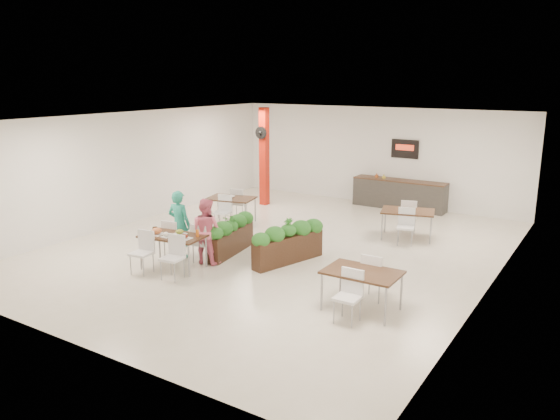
{
  "coord_description": "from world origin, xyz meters",
  "views": [
    {
      "loc": [
        6.97,
        -10.95,
        4.13
      ],
      "look_at": [
        0.29,
        -0.43,
        1.1
      ],
      "focal_mm": 35.0,
      "sensor_mm": 36.0,
      "label": 1
    }
  ],
  "objects_px": {
    "diner_man": "(179,224)",
    "planter_left": "(231,233)",
    "service_counter": "(399,193)",
    "side_table_c": "(362,277)",
    "red_column": "(264,156)",
    "side_table_a": "(231,201)",
    "main_table": "(172,240)",
    "side_table_b": "(408,215)",
    "planter_right": "(288,241)",
    "diner_woman": "(206,231)"
  },
  "relations": [
    {
      "from": "diner_woman",
      "to": "side_table_b",
      "type": "xyz_separation_m",
      "value": [
        3.19,
        4.35,
        -0.11
      ]
    },
    {
      "from": "diner_man",
      "to": "side_table_a",
      "type": "height_order",
      "value": "diner_man"
    },
    {
      "from": "diner_man",
      "to": "side_table_b",
      "type": "distance_m",
      "value": 5.91
    },
    {
      "from": "planter_left",
      "to": "diner_woman",
      "type": "bearing_deg",
      "value": -95.02
    },
    {
      "from": "planter_right",
      "to": "side_table_a",
      "type": "height_order",
      "value": "planter_right"
    },
    {
      "from": "planter_right",
      "to": "side_table_c",
      "type": "bearing_deg",
      "value": -31.49
    },
    {
      "from": "diner_man",
      "to": "planter_right",
      "type": "height_order",
      "value": "diner_man"
    },
    {
      "from": "planter_left",
      "to": "side_table_a",
      "type": "distance_m",
      "value": 2.89
    },
    {
      "from": "side_table_a",
      "to": "main_table",
      "type": "bearing_deg",
      "value": -85.05
    },
    {
      "from": "service_counter",
      "to": "side_table_c",
      "type": "distance_m",
      "value": 8.32
    },
    {
      "from": "diner_man",
      "to": "side_table_c",
      "type": "relative_size",
      "value": 0.98
    },
    {
      "from": "planter_left",
      "to": "diner_man",
      "type": "bearing_deg",
      "value": -136.56
    },
    {
      "from": "red_column",
      "to": "service_counter",
      "type": "bearing_deg",
      "value": 25.0
    },
    {
      "from": "diner_man",
      "to": "service_counter",
      "type": "bearing_deg",
      "value": -116.72
    },
    {
      "from": "red_column",
      "to": "diner_man",
      "type": "bearing_deg",
      "value": -76.13
    },
    {
      "from": "main_table",
      "to": "side_table_c",
      "type": "height_order",
      "value": "same"
    },
    {
      "from": "main_table",
      "to": "planter_left",
      "type": "relative_size",
      "value": 0.94
    },
    {
      "from": "planter_left",
      "to": "planter_right",
      "type": "bearing_deg",
      "value": 6.62
    },
    {
      "from": "side_table_b",
      "to": "planter_right",
      "type": "bearing_deg",
      "value": -131.47
    },
    {
      "from": "service_counter",
      "to": "planter_right",
      "type": "distance_m",
      "value": 6.48
    },
    {
      "from": "service_counter",
      "to": "side_table_b",
      "type": "distance_m",
      "value": 3.42
    },
    {
      "from": "main_table",
      "to": "side_table_a",
      "type": "bearing_deg",
      "value": 108.46
    },
    {
      "from": "planter_right",
      "to": "side_table_a",
      "type": "distance_m",
      "value": 3.88
    },
    {
      "from": "side_table_b",
      "to": "side_table_c",
      "type": "bearing_deg",
      "value": -95.44
    },
    {
      "from": "red_column",
      "to": "planter_left",
      "type": "distance_m",
      "value": 5.41
    },
    {
      "from": "planter_right",
      "to": "side_table_c",
      "type": "distance_m",
      "value": 2.93
    },
    {
      "from": "main_table",
      "to": "side_table_b",
      "type": "relative_size",
      "value": 1.05
    },
    {
      "from": "red_column",
      "to": "service_counter",
      "type": "xyz_separation_m",
      "value": [
        4.0,
        1.86,
        -1.15
      ]
    },
    {
      "from": "red_column",
      "to": "side_table_a",
      "type": "relative_size",
      "value": 1.91
    },
    {
      "from": "red_column",
      "to": "main_table",
      "type": "height_order",
      "value": "red_column"
    },
    {
      "from": "diner_man",
      "to": "side_table_b",
      "type": "bearing_deg",
      "value": -140.01
    },
    {
      "from": "red_column",
      "to": "diner_man",
      "type": "relative_size",
      "value": 2.0
    },
    {
      "from": "main_table",
      "to": "diner_man",
      "type": "height_order",
      "value": "diner_man"
    },
    {
      "from": "diner_woman",
      "to": "planter_right",
      "type": "xyz_separation_m",
      "value": [
        1.58,
        1.0,
        -0.25
      ]
    },
    {
      "from": "diner_woman",
      "to": "planter_left",
      "type": "height_order",
      "value": "diner_woman"
    },
    {
      "from": "red_column",
      "to": "side_table_a",
      "type": "height_order",
      "value": "red_column"
    },
    {
      "from": "service_counter",
      "to": "side_table_a",
      "type": "relative_size",
      "value": 1.79
    },
    {
      "from": "side_table_a",
      "to": "diner_woman",
      "type": "bearing_deg",
      "value": -75.36
    },
    {
      "from": "diner_man",
      "to": "side_table_b",
      "type": "height_order",
      "value": "diner_man"
    },
    {
      "from": "red_column",
      "to": "main_table",
      "type": "bearing_deg",
      "value": -74.18
    },
    {
      "from": "diner_man",
      "to": "diner_woman",
      "type": "distance_m",
      "value": 0.8
    },
    {
      "from": "service_counter",
      "to": "side_table_c",
      "type": "relative_size",
      "value": 1.85
    },
    {
      "from": "service_counter",
      "to": "planter_right",
      "type": "bearing_deg",
      "value": -92.08
    },
    {
      "from": "main_table",
      "to": "planter_right",
      "type": "distance_m",
      "value": 2.59
    },
    {
      "from": "main_table",
      "to": "side_table_c",
      "type": "bearing_deg",
      "value": 1.6
    },
    {
      "from": "red_column",
      "to": "side_table_c",
      "type": "bearing_deg",
      "value": -44.43
    },
    {
      "from": "diner_man",
      "to": "planter_left",
      "type": "bearing_deg",
      "value": -144.01
    },
    {
      "from": "main_table",
      "to": "diner_man",
      "type": "relative_size",
      "value": 1.1
    },
    {
      "from": "planter_right",
      "to": "side_table_a",
      "type": "bearing_deg",
      "value": 146.85
    },
    {
      "from": "service_counter",
      "to": "side_table_a",
      "type": "distance_m",
      "value": 5.58
    }
  ]
}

